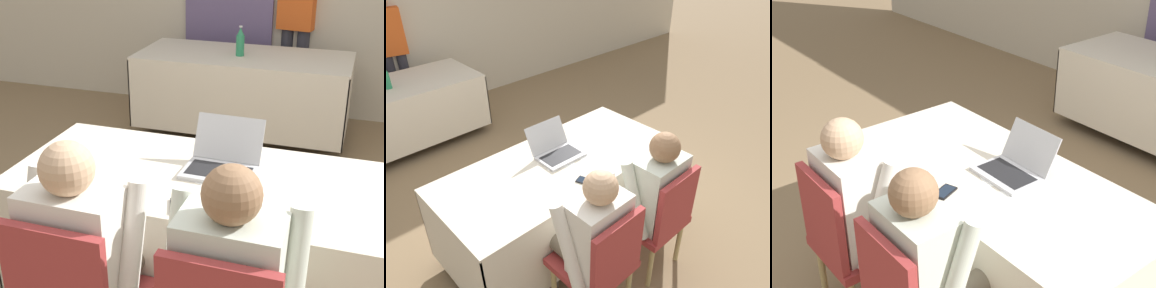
# 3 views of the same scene
# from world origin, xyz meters

# --- Properties ---
(ground_plane) EXTENTS (24.00, 24.00, 0.00)m
(ground_plane) POSITION_xyz_m (0.00, 0.00, 0.00)
(ground_plane) COLOR #846B4C
(conference_table_near) EXTENTS (1.85, 0.84, 0.74)m
(conference_table_near) POSITION_xyz_m (0.00, 0.00, 0.57)
(conference_table_near) COLOR beige
(conference_table_near) RESTS_ON ground_plane
(laptop) EXTENTS (0.34, 0.34, 0.22)m
(laptop) POSITION_xyz_m (0.05, 0.08, 0.78)
(laptop) COLOR #B7B7BC
(laptop) RESTS_ON conference_table_near
(cell_phone) EXTENTS (0.11, 0.14, 0.01)m
(cell_phone) POSITION_xyz_m (-0.02, -0.31, 0.75)
(cell_phone) COLOR black
(cell_phone) RESTS_ON conference_table_near
(paper_beside_laptop) EXTENTS (0.22, 0.30, 0.00)m
(paper_beside_laptop) POSITION_xyz_m (0.25, -0.18, 0.74)
(paper_beside_laptop) COLOR white
(paper_beside_laptop) RESTS_ON conference_table_near
(paper_centre_table) EXTENTS (0.32, 0.36, 0.00)m
(paper_centre_table) POSITION_xyz_m (0.03, 0.06, 0.74)
(paper_centre_table) COLOR white
(paper_centre_table) RESTS_ON conference_table_near
(chair_near_left) EXTENTS (0.44, 0.44, 0.90)m
(chair_near_left) POSITION_xyz_m (-0.30, -0.72, 0.49)
(chair_near_left) COLOR tan
(chair_near_left) RESTS_ON ground_plane
(person_checkered_shirt) EXTENTS (0.50, 0.52, 1.16)m
(person_checkered_shirt) POSITION_xyz_m (-0.30, -0.62, 0.65)
(person_checkered_shirt) COLOR #665B4C
(person_checkered_shirt) RESTS_ON ground_plane
(person_white_shirt) EXTENTS (0.50, 0.52, 1.16)m
(person_white_shirt) POSITION_xyz_m (0.30, -0.62, 0.65)
(person_white_shirt) COLOR #665B4C
(person_white_shirt) RESTS_ON ground_plane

